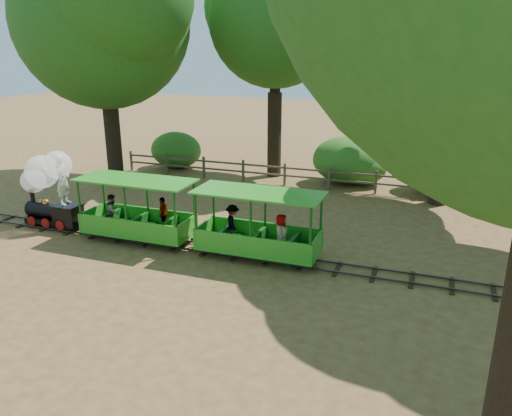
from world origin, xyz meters
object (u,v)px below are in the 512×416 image
(locomotive, at_px, (48,183))
(carriage_rear, at_px, (257,233))
(carriage_front, at_px, (137,217))
(fence, at_px, (307,175))

(locomotive, bearing_deg, carriage_rear, -0.57)
(carriage_rear, bearing_deg, carriage_front, 179.91)
(fence, bearing_deg, locomotive, -131.10)
(locomotive, xyz_separation_m, carriage_front, (3.46, -0.07, -0.78))
(carriage_front, height_order, fence, carriage_front)
(carriage_front, distance_m, fence, 8.71)
(carriage_front, height_order, carriage_rear, same)
(carriage_rear, relative_size, fence, 0.21)
(carriage_rear, bearing_deg, fence, 94.28)
(locomotive, xyz_separation_m, fence, (6.91, 7.93, -0.97))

